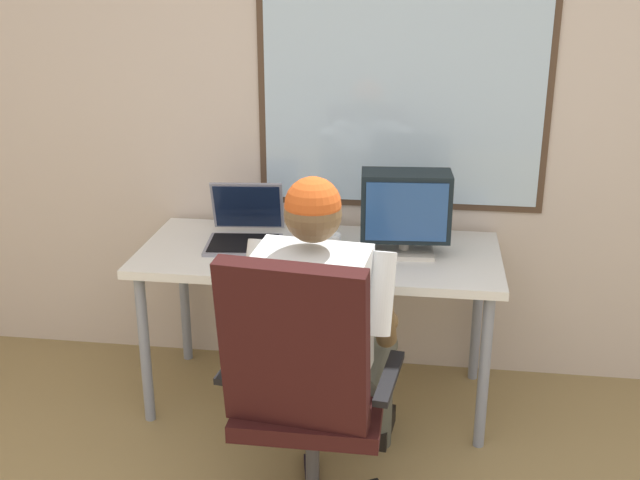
# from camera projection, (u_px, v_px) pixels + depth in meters

# --- Properties ---
(wall_rear) EXTENTS (5.91, 0.08, 2.87)m
(wall_rear) POSITION_uv_depth(u_px,v_px,m) (395.00, 68.00, 3.42)
(wall_rear) COLOR beige
(wall_rear) RESTS_ON ground
(desk) EXTENTS (1.53, 0.68, 0.72)m
(desk) POSITION_uv_depth(u_px,v_px,m) (319.00, 264.00, 3.35)
(desk) COLOR gray
(desk) RESTS_ON ground
(office_chair) EXTENTS (0.62, 0.59, 1.04)m
(office_chair) POSITION_uv_depth(u_px,v_px,m) (303.00, 380.00, 2.59)
(office_chair) COLOR black
(office_chair) RESTS_ON ground
(person_seated) EXTENTS (0.55, 0.76, 1.23)m
(person_seated) POSITION_uv_depth(u_px,v_px,m) (322.00, 328.00, 2.80)
(person_seated) COLOR #4D5045
(person_seated) RESTS_ON ground
(crt_monitor) EXTENTS (0.38, 0.21, 0.35)m
(crt_monitor) POSITION_uv_depth(u_px,v_px,m) (406.00, 208.00, 3.23)
(crt_monitor) COLOR beige
(crt_monitor) RESTS_ON desk
(laptop) EXTENTS (0.35, 0.39, 0.25)m
(laptop) POSITION_uv_depth(u_px,v_px,m) (245.00, 227.00, 3.42)
(laptop) COLOR gray
(laptop) RESTS_ON desk
(wine_glass) EXTENTS (0.08, 0.08, 0.14)m
(wine_glass) POSITION_uv_depth(u_px,v_px,m) (330.00, 245.00, 3.13)
(wine_glass) COLOR silver
(wine_glass) RESTS_ON desk
(desk_speaker) EXTENTS (0.07, 0.08, 0.16)m
(desk_speaker) POSITION_uv_depth(u_px,v_px,m) (325.00, 223.00, 3.42)
(desk_speaker) COLOR black
(desk_speaker) RESTS_ON desk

